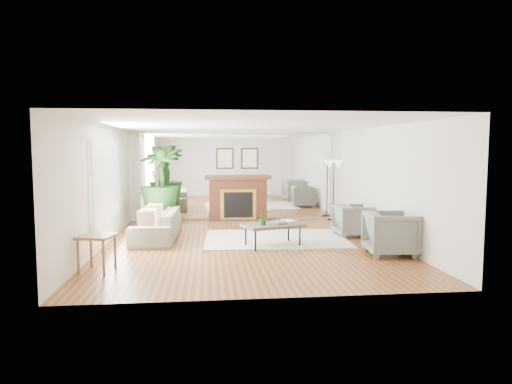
{
  "coord_description": "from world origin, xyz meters",
  "views": [
    {
      "loc": [
        -0.84,
        -9.41,
        1.99
      ],
      "look_at": [
        0.23,
        0.6,
        1.06
      ],
      "focal_mm": 32.0,
      "sensor_mm": 36.0,
      "label": 1
    }
  ],
  "objects": [
    {
      "name": "sofa",
      "position": [
        -1.97,
        0.76,
        0.32
      ],
      "size": [
        0.97,
        2.26,
        0.65
      ],
      "primitive_type": "imported",
      "rotation": [
        0.0,
        0.0,
        -1.62
      ],
      "color": "#6C715A",
      "rests_on": "ground"
    },
    {
      "name": "fruit_bowl",
      "position": [
        0.66,
        -0.29,
        0.51
      ],
      "size": [
        0.29,
        0.29,
        0.06
      ],
      "primitive_type": "imported",
      "rotation": [
        0.0,
        0.0,
        0.24
      ],
      "color": "olive",
      "rests_on": "coffee_table"
    },
    {
      "name": "armchair_back",
      "position": [
        2.5,
        0.71,
        0.37
      ],
      "size": [
        0.84,
        0.82,
        0.73
      ],
      "primitive_type": "imported",
      "rotation": [
        0.0,
        0.0,
        1.62
      ],
      "color": "slate",
      "rests_on": "ground"
    },
    {
      "name": "tabletop_plant",
      "position": [
        0.27,
        -0.35,
        0.61
      ],
      "size": [
        0.27,
        0.24,
        0.27
      ],
      "primitive_type": "imported",
      "rotation": [
        0.0,
        0.0,
        0.13
      ],
      "color": "#2A5B21",
      "rests_on": "coffee_table"
    },
    {
      "name": "ground",
      "position": [
        0.0,
        0.0,
        0.0
      ],
      "size": [
        7.0,
        7.0,
        0.0
      ],
      "primitive_type": "plane",
      "color": "brown",
      "rests_on": "ground"
    },
    {
      "name": "area_rug",
      "position": [
        0.65,
        0.48,
        0.02
      ],
      "size": [
        3.19,
        2.35,
        0.03
      ],
      "primitive_type": "cube",
      "rotation": [
        0.0,
        0.0,
        -0.05
      ],
      "color": "silver",
      "rests_on": "ground"
    },
    {
      "name": "armchair_front",
      "position": [
        2.6,
        -1.23,
        0.41
      ],
      "size": [
        0.98,
        0.96,
        0.83
      ],
      "primitive_type": "imported",
      "rotation": [
        0.0,
        0.0,
        1.48
      ],
      "color": "slate",
      "rests_on": "ground"
    },
    {
      "name": "side_table",
      "position": [
        -2.65,
        -1.86,
        0.51
      ],
      "size": [
        0.64,
        0.64,
        0.61
      ],
      "rotation": [
        0.0,
        0.0,
        -0.23
      ],
      "color": "olive",
      "rests_on": "ground"
    },
    {
      "name": "wall_back",
      "position": [
        0.0,
        3.49,
        1.25
      ],
      "size": [
        6.0,
        0.02,
        2.5
      ],
      "primitive_type": "cube",
      "color": "silver",
      "rests_on": "ground"
    },
    {
      "name": "wall_left",
      "position": [
        -2.99,
        0.0,
        1.25
      ],
      "size": [
        0.02,
        7.0,
        2.5
      ],
      "primitive_type": "cube",
      "color": "silver",
      "rests_on": "ground"
    },
    {
      "name": "book",
      "position": [
        0.76,
        -0.03,
        0.49
      ],
      "size": [
        0.35,
        0.4,
        0.02
      ],
      "primitive_type": "imported",
      "rotation": [
        0.0,
        0.0,
        0.44
      ],
      "color": "olive",
      "rests_on": "coffee_table"
    },
    {
      "name": "fireplace",
      "position": [
        0.0,
        3.26,
        0.66
      ],
      "size": [
        1.85,
        0.83,
        2.05
      ],
      "color": "brown",
      "rests_on": "ground"
    },
    {
      "name": "coffee_table",
      "position": [
        0.48,
        -0.25,
        0.44
      ],
      "size": [
        1.35,
        1.03,
        0.48
      ],
      "rotation": [
        0.0,
        0.0,
        0.31
      ],
      "color": "#5C5148",
      "rests_on": "ground"
    },
    {
      "name": "floor_lamp",
      "position": [
        2.7,
        3.1,
        1.45
      ],
      "size": [
        0.55,
        0.31,
        1.7
      ],
      "color": "black",
      "rests_on": "ground"
    },
    {
      "name": "window_panel",
      "position": [
        -2.96,
        0.4,
        1.35
      ],
      "size": [
        0.04,
        2.4,
        1.5
      ],
      "primitive_type": "cube",
      "color": "#B2E09E",
      "rests_on": "wall_left"
    },
    {
      "name": "mirror_panel",
      "position": [
        0.0,
        3.47,
        1.25
      ],
      "size": [
        5.4,
        0.04,
        2.4
      ],
      "primitive_type": "cube",
      "color": "silver",
      "rests_on": "wall_back"
    },
    {
      "name": "wall_right",
      "position": [
        2.99,
        0.0,
        1.25
      ],
      "size": [
        0.02,
        7.0,
        2.5
      ],
      "primitive_type": "cube",
      "color": "silver",
      "rests_on": "ground"
    },
    {
      "name": "potted_ficus",
      "position": [
        -2.07,
        2.6,
        1.13
      ],
      "size": [
        1.3,
        1.3,
        2.12
      ],
      "color": "black",
      "rests_on": "ground"
    }
  ]
}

